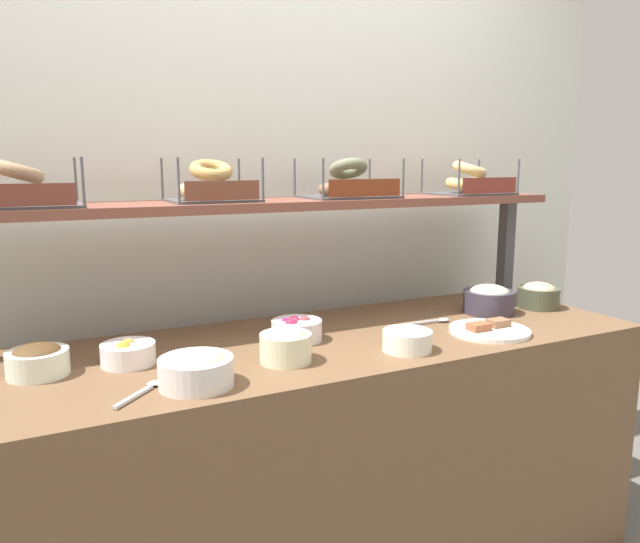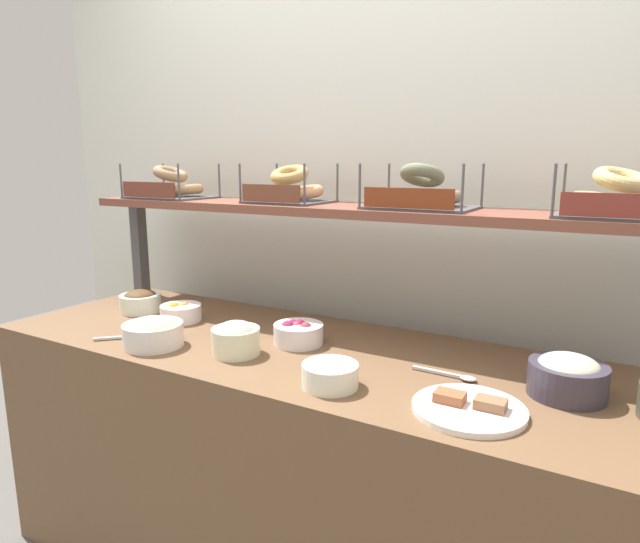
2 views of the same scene
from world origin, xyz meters
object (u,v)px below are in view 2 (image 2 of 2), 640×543
bowl_fruit_salad (181,312)px  bowl_tuna_salad (568,376)px  bowl_egg_salad (153,332)px  bowl_potato_salad (236,338)px  bowl_beet_salad (298,333)px  bagel_basket_poppy (420,194)px  bagel_basket_sesame (289,190)px  bowl_chocolate_spread (140,301)px  serving_plate_white (469,408)px  serving_spoon_by_edge (454,375)px  serving_spoon_near_plate (132,336)px  bowl_cream_cheese (330,372)px  bagel_basket_everything (170,187)px  bagel_basket_plain (618,199)px

bowl_fruit_salad → bowl_tuna_salad: bearing=-0.1°
bowl_egg_salad → bowl_potato_salad: bearing=14.7°
bowl_beet_salad → bagel_basket_poppy: bagel_basket_poppy is taller
bowl_egg_salad → bagel_basket_sesame: 0.68m
bowl_chocolate_spread → bowl_tuna_salad: bearing=-0.6°
serving_plate_white → serving_spoon_by_edge: serving_plate_white is taller
serving_spoon_near_plate → serving_plate_white: bearing=1.0°
serving_plate_white → serving_spoon_near_plate: size_ratio=1.87×
serving_plate_white → serving_spoon_by_edge: bearing=115.5°
bowl_cream_cheese → serving_spoon_near_plate: bowl_cream_cheese is taller
serving_spoon_near_plate → serving_spoon_by_edge: 1.05m
serving_spoon_near_plate → bagel_basket_sesame: size_ratio=0.50×
bowl_fruit_salad → serving_plate_white: bearing=-10.8°
bowl_cream_cheese → bagel_basket_everything: bagel_basket_everything is taller
bagel_basket_everything → bagel_basket_poppy: 1.06m
serving_plate_white → bowl_fruit_salad: bearing=169.2°
serving_spoon_by_edge → bowl_fruit_salad: bearing=178.5°
bowl_potato_salad → bagel_basket_everything: bagel_basket_everything is taller
serving_spoon_by_edge → bowl_chocolate_spread: bearing=178.1°
bowl_egg_salad → serving_plate_white: bowl_egg_salad is taller
bowl_potato_salad → serving_plate_white: size_ratio=0.56×
bowl_egg_salad → bowl_tuna_salad: bearing=11.9°
bowl_potato_salad → bagel_basket_everything: 0.86m
bagel_basket_everything → bowl_cream_cheese: bearing=-24.6°
bowl_egg_salad → bowl_cream_cheese: (0.64, 0.00, -0.01)m
bowl_egg_salad → bowl_beet_salad: bowl_egg_salad is taller
bagel_basket_everything → bagel_basket_poppy: (1.06, 0.01, 0.00)m
bowl_potato_salad → bowl_chocolate_spread: 0.66m
bagel_basket_plain → bagel_basket_sesame: bearing=178.5°
bowl_fruit_salad → serving_spoon_by_edge: bearing=-1.5°
serving_spoon_by_edge → bagel_basket_poppy: 0.57m
bowl_fruit_salad → serving_spoon_by_edge: 1.03m
bowl_potato_salad → bagel_basket_sesame: (-0.08, 0.42, 0.43)m
bowl_tuna_salad → bagel_basket_poppy: (-0.48, 0.23, 0.42)m
bowl_egg_salad → bowl_cream_cheese: bearing=0.3°
bowl_fruit_salad → bagel_basket_plain: (1.37, 0.21, 0.45)m
bowl_tuna_salad → serving_spoon_near_plate: size_ratio=1.34×
bowl_tuna_salad → serving_plate_white: size_ratio=0.71×
bagel_basket_poppy → serving_spoon_by_edge: bearing=-51.3°
serving_spoon_near_plate → bagel_basket_everything: 0.69m
bowl_fruit_salad → bagel_basket_everything: (-0.24, 0.21, 0.44)m
bowl_chocolate_spread → bowl_beet_salad: size_ratio=0.98×
bowl_egg_salad → bagel_basket_poppy: (0.70, 0.48, 0.43)m
bowl_fruit_salad → bowl_beet_salad: bowl_beet_salad is taller
bowl_beet_salad → serving_spoon_by_edge: bearing=-2.8°
bowl_tuna_salad → serving_spoon_near_plate: 1.32m
bagel_basket_sesame → serving_plate_white: bearing=-29.7°
bowl_fruit_salad → bagel_basket_plain: bagel_basket_plain is taller
bowl_cream_cheese → serving_spoon_near_plate: 0.76m
bagel_basket_plain → bowl_potato_salad: bearing=-158.0°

